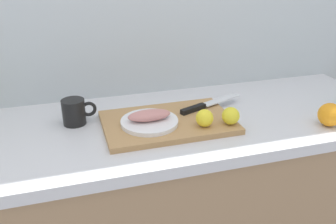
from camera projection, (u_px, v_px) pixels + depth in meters
back_wall at (121, 10)px, 1.45m from camera, size 3.20×0.05×2.50m
kitchen_counter at (145, 223)px, 1.49m from camera, size 2.00×0.60×0.90m
cutting_board at (168, 122)px, 1.30m from camera, size 0.46×0.29×0.02m
white_plate at (149, 122)px, 1.27m from camera, size 0.20×0.20×0.01m
fish_fillet at (149, 115)px, 1.25m from camera, size 0.15×0.06×0.04m
chef_knife at (204, 105)px, 1.39m from camera, size 0.28×0.13×0.02m
lemon_0 at (231, 116)px, 1.26m from camera, size 0.06×0.06×0.06m
lemon_1 at (205, 118)px, 1.24m from camera, size 0.06×0.06×0.06m
coffee_mug_1 at (75, 112)px, 1.30m from camera, size 0.12×0.08×0.09m
orange_0 at (330, 115)px, 1.29m from camera, size 0.08×0.08×0.08m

